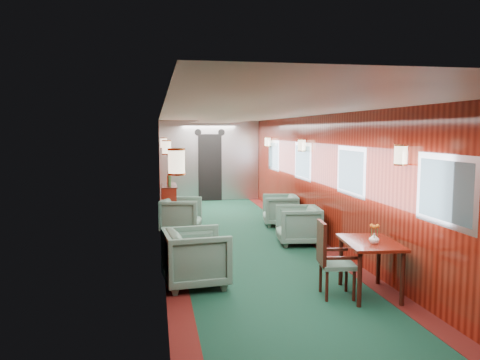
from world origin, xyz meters
The scene contains 12 objects.
room centered at (0.00, 0.00, 1.63)m, with size 12.00×12.10×2.40m.
bulkhead centered at (0.00, 5.91, 1.18)m, with size 2.98×0.17×2.39m.
windows_right centered at (1.49, 0.25, 1.45)m, with size 0.02×8.60×0.80m.
wall_sconces centered at (0.00, 0.57, 1.79)m, with size 2.97×7.97×0.25m.
dining_table centered at (1.07, -2.62, 0.59)m, with size 0.76×1.00×0.70m.
side_chair centered at (0.55, -2.59, 0.52)m, with size 0.48×0.50×0.97m.
credenza centered at (-1.34, 2.08, 0.48)m, with size 0.33×1.04×1.21m.
flower_vase centered at (1.06, -2.74, 0.77)m, with size 0.13×0.13×0.13m, color white.
armchair_left_near centered at (-1.09, -1.86, 0.39)m, with size 0.83×0.85×0.77m, color #1E463D.
armchair_left_far centered at (-1.09, 1.56, 0.36)m, with size 0.77×0.79×0.72m, color #1E463D.
armchair_right_near centered at (0.99, 0.15, 0.35)m, with size 0.76×0.78×0.71m, color #1E463D.
armchair_right_far centered at (1.11, 1.90, 0.34)m, with size 0.73×0.75×0.68m, color #1E463D.
Camera 1 is at (-1.60, -8.05, 2.10)m, focal length 35.00 mm.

